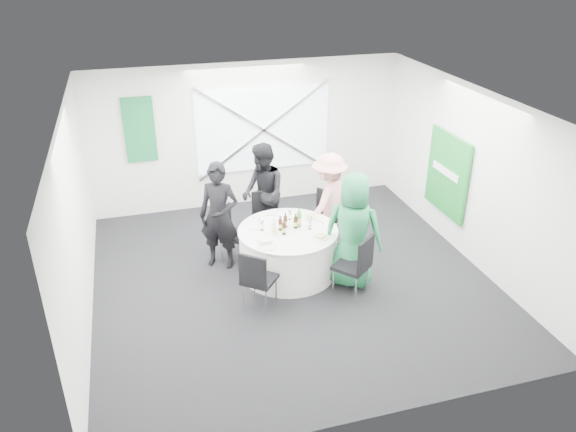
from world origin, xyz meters
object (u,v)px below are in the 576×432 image
object	(u,v)px
banquet_table	(288,251)
person_woman_pink	(329,201)
chair_front_right	(357,262)
person_man_back_left	(219,216)
person_man_back	(263,193)
person_woman_green	(353,231)
chair_back_right	(324,215)
chair_back	(265,214)
green_water_bottle	(299,219)
clear_water_bottle	(274,228)
chair_front_left	(257,277)
chair_back_left	(231,229)

from	to	relation	value
banquet_table	person_woman_pink	size ratio (longest dim) A/B	0.94
chair_front_right	person_man_back_left	world-z (taller)	person_man_back_left
banquet_table	person_woman_pink	bearing A→B (deg)	36.99
person_man_back	person_woman_green	world-z (taller)	person_woman_green
chair_back_right	chair_front_right	world-z (taller)	chair_front_right
chair_back	person_man_back_left	xyz separation A→B (m)	(-0.88, -0.55, 0.34)
person_man_back_left	person_woman_green	xyz separation A→B (m)	(1.83, -1.09, 0.02)
banquet_table	chair_back	xyz separation A→B (m)	(-0.10, 1.08, 0.16)
green_water_bottle	clear_water_bottle	xyz separation A→B (m)	(-0.44, -0.15, -0.01)
banquet_table	person_woman_green	size ratio (longest dim) A/B	0.86
person_man_back_left	chair_back_right	bearing A→B (deg)	33.41
person_woman_green	chair_front_left	bearing A→B (deg)	44.45
chair_back_left	clear_water_bottle	xyz separation A→B (m)	(0.53, -0.77, 0.33)
person_woman_pink	clear_water_bottle	distance (m)	1.40
green_water_bottle	person_woman_pink	bearing A→B (deg)	41.21
chair_front_right	person_woman_pink	xyz separation A→B (m)	(0.13, 1.62, 0.24)
person_woman_pink	clear_water_bottle	world-z (taller)	person_woman_pink
chair_back	person_woman_pink	xyz separation A→B (m)	(1.01, -0.39, 0.29)
person_woman_green	green_water_bottle	bearing A→B (deg)	-10.17
chair_back_left	chair_front_left	size ratio (longest dim) A/B	0.97
banquet_table	person_woman_green	world-z (taller)	person_woman_green
chair_front_left	chair_back_left	bearing A→B (deg)	-47.96
chair_front_right	clear_water_bottle	xyz separation A→B (m)	(-1.03, 0.84, 0.28)
chair_front_left	green_water_bottle	world-z (taller)	green_water_bottle
person_man_back_left	person_woman_pink	bearing A→B (deg)	33.25
person_woman_pink	green_water_bottle	xyz separation A→B (m)	(-0.72, -0.63, 0.05)
chair_back_left	person_woman_pink	xyz separation A→B (m)	(1.69, 0.00, 0.29)
banquet_table	chair_front_left	world-z (taller)	chair_front_left
chair_front_left	clear_water_bottle	size ratio (longest dim) A/B	3.32
chair_front_right	chair_front_left	size ratio (longest dim) A/B	1.06
person_man_back	green_water_bottle	xyz separation A→B (m)	(0.30, -1.13, 0.00)
clear_water_bottle	person_man_back	bearing A→B (deg)	83.54
chair_front_right	person_woman_green	bearing A→B (deg)	-140.34
chair_back_right	clear_water_bottle	distance (m)	1.36
chair_back_left	chair_front_left	xyz separation A→B (m)	(0.08, -1.55, 0.02)
chair_back_right	person_woman_pink	xyz separation A→B (m)	(0.08, 0.00, 0.25)
banquet_table	green_water_bottle	bearing A→B (deg)	17.13
banquet_table	chair_back_right	size ratio (longest dim) A/B	1.58
person_woman_green	person_man_back	bearing A→B (deg)	-28.01
chair_back	person_man_back	bearing A→B (deg)	88.26
chair_back_left	person_man_back_left	size ratio (longest dim) A/B	0.52
person_man_back_left	banquet_table	bearing A→B (deg)	0.00
chair_back_right	person_man_back	size ratio (longest dim) A/B	0.56
chair_back_left	chair_front_left	world-z (taller)	chair_front_left
person_woman_pink	chair_back	bearing A→B (deg)	-58.13
person_man_back	person_woman_green	distance (m)	1.99
chair_front_left	person_man_back_left	bearing A→B (deg)	-39.71
chair_back_right	person_man_back	world-z (taller)	person_man_back
person_man_back	chair_back	bearing A→B (deg)	-1.58
chair_back	clear_water_bottle	distance (m)	1.22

